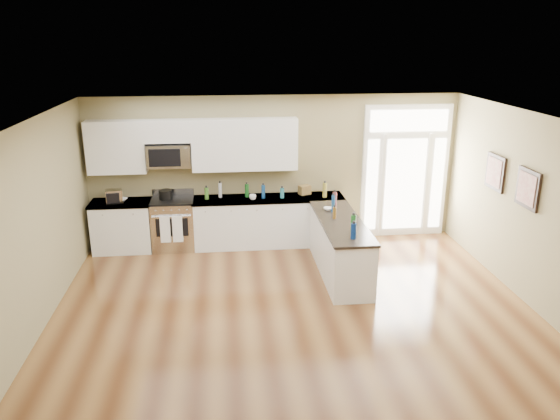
% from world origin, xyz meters
% --- Properties ---
extents(ground, '(8.00, 8.00, 0.00)m').
position_xyz_m(ground, '(0.00, 0.00, 0.00)').
color(ground, '#4F2D16').
extents(room_shell, '(8.00, 8.00, 8.00)m').
position_xyz_m(room_shell, '(0.00, 0.00, 1.71)').
color(room_shell, '#897F57').
rests_on(room_shell, ground).
extents(back_cabinet_left, '(1.10, 0.66, 0.94)m').
position_xyz_m(back_cabinet_left, '(-2.87, 3.69, 0.44)').
color(back_cabinet_left, white).
rests_on(back_cabinet_left, ground).
extents(back_cabinet_right, '(2.85, 0.66, 0.94)m').
position_xyz_m(back_cabinet_right, '(-0.16, 3.69, 0.44)').
color(back_cabinet_right, white).
rests_on(back_cabinet_right, ground).
extents(peninsula_cabinet, '(0.69, 2.32, 0.94)m').
position_xyz_m(peninsula_cabinet, '(0.93, 2.24, 0.43)').
color(peninsula_cabinet, white).
rests_on(peninsula_cabinet, ground).
extents(upper_cabinet_left, '(1.04, 0.33, 0.95)m').
position_xyz_m(upper_cabinet_left, '(-2.88, 3.83, 1.93)').
color(upper_cabinet_left, white).
rests_on(upper_cabinet_left, room_shell).
extents(upper_cabinet_right, '(1.94, 0.33, 0.95)m').
position_xyz_m(upper_cabinet_right, '(-0.57, 3.83, 1.93)').
color(upper_cabinet_right, white).
rests_on(upper_cabinet_right, room_shell).
extents(upper_cabinet_short, '(0.82, 0.33, 0.40)m').
position_xyz_m(upper_cabinet_short, '(-1.95, 3.83, 2.20)').
color(upper_cabinet_short, white).
rests_on(upper_cabinet_short, room_shell).
extents(microwave, '(0.78, 0.41, 0.42)m').
position_xyz_m(microwave, '(-1.95, 3.80, 1.76)').
color(microwave, silver).
rests_on(microwave, room_shell).
extents(entry_door, '(1.70, 0.10, 2.60)m').
position_xyz_m(entry_door, '(2.55, 3.95, 1.30)').
color(entry_door, white).
rests_on(entry_door, ground).
extents(wall_art_near, '(0.05, 0.58, 0.58)m').
position_xyz_m(wall_art_near, '(3.47, 2.20, 1.70)').
color(wall_art_near, black).
rests_on(wall_art_near, room_shell).
extents(wall_art_far, '(0.05, 0.58, 0.58)m').
position_xyz_m(wall_art_far, '(3.47, 1.20, 1.70)').
color(wall_art_far, black).
rests_on(wall_art_far, room_shell).
extents(kitchen_range, '(0.78, 0.69, 1.08)m').
position_xyz_m(kitchen_range, '(-1.94, 3.69, 0.48)').
color(kitchen_range, silver).
rests_on(kitchen_range, ground).
extents(stockpot, '(0.31, 0.31, 0.19)m').
position_xyz_m(stockpot, '(-2.05, 3.74, 1.04)').
color(stockpot, black).
rests_on(stockpot, kitchen_range).
extents(toaster_oven, '(0.33, 0.28, 0.25)m').
position_xyz_m(toaster_oven, '(-2.96, 3.63, 1.06)').
color(toaster_oven, silver).
rests_on(toaster_oven, back_cabinet_left).
extents(cardboard_box, '(0.25, 0.22, 0.17)m').
position_xyz_m(cardboard_box, '(0.56, 3.83, 1.03)').
color(cardboard_box, brown).
rests_on(cardboard_box, back_cabinet_right).
extents(bowl_left, '(0.26, 0.26, 0.05)m').
position_xyz_m(bowl_left, '(-2.85, 3.74, 0.96)').
color(bowl_left, white).
rests_on(bowl_left, back_cabinet_left).
extents(bowl_peninsula, '(0.20, 0.20, 0.05)m').
position_xyz_m(bowl_peninsula, '(0.81, 2.80, 0.96)').
color(bowl_peninsula, white).
rests_on(bowl_peninsula, peninsula_cabinet).
extents(cup_counter, '(0.16, 0.16, 0.10)m').
position_xyz_m(cup_counter, '(-0.45, 3.57, 0.99)').
color(cup_counter, white).
rests_on(cup_counter, back_cabinet_right).
extents(counter_bottles, '(2.38, 2.47, 0.30)m').
position_xyz_m(counter_bottles, '(0.29, 2.96, 1.07)').
color(counter_bottles, '#19591E').
rests_on(counter_bottles, back_cabinet_right).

